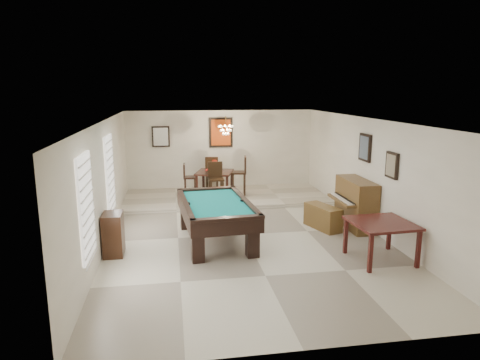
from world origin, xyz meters
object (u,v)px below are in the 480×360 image
object	(u,v)px
dining_chair_south	(216,182)
chandelier	(226,126)
flower_vase	(214,163)
dining_chair_east	(239,176)
dining_chair_west	(190,180)
square_table	(380,241)
pool_table	(216,222)
dining_table	(215,181)
piano_bench	(323,217)
apothecary_chest	(113,234)
upright_piano	(350,204)
dining_chair_north	(212,173)

from	to	relation	value
dining_chair_south	chandelier	xyz separation A→B (m)	(0.37, 0.64, 1.52)
flower_vase	dining_chair_east	distance (m)	0.82
dining_chair_east	dining_chair_west	bearing A→B (deg)	-84.41
dining_chair_west	dining_chair_east	size ratio (longest dim) A/B	0.83
flower_vase	dining_chair_south	bearing A→B (deg)	-92.65
square_table	dining_chair_west	world-z (taller)	dining_chair_west
pool_table	dining_chair_west	xyz separation A→B (m)	(-0.39, 3.69, 0.18)
dining_table	flower_vase	bearing A→B (deg)	180.00
dining_table	piano_bench	bearing A→B (deg)	-54.81
piano_bench	apothecary_chest	xyz separation A→B (m)	(-4.70, -0.92, 0.15)
square_table	dining_table	xyz separation A→B (m)	(-2.68, 5.22, 0.16)
dining_table	dining_chair_south	size ratio (longest dim) A/B	0.92
flower_vase	chandelier	bearing A→B (deg)	-21.65
piano_bench	dining_chair_south	bearing A→B (deg)	133.33
pool_table	apothecary_chest	bearing A→B (deg)	-172.36
dining_table	dining_chair_west	world-z (taller)	dining_chair_west
square_table	dining_chair_west	xyz separation A→B (m)	(-3.41, 5.25, 0.22)
upright_piano	flower_vase	size ratio (longest dim) A/B	5.64
pool_table	dining_chair_north	world-z (taller)	dining_chair_north
upright_piano	dining_chair_south	xyz separation A→B (m)	(-2.95, 2.45, 0.10)
flower_vase	dining_chair_west	world-z (taller)	flower_vase
flower_vase	dining_chair_north	bearing A→B (deg)	90.51
square_table	dining_chair_north	size ratio (longest dim) A/B	1.04
apothecary_chest	dining_chair_east	world-z (taller)	dining_chair_east
dining_chair_south	dining_chair_east	distance (m)	1.06
dining_chair_east	square_table	bearing A→B (deg)	28.50
dining_chair_north	chandelier	bearing A→B (deg)	118.42
pool_table	chandelier	world-z (taller)	chandelier
square_table	dining_chair_east	bearing A→B (deg)	110.61
upright_piano	piano_bench	distance (m)	0.73
piano_bench	apothecary_chest	bearing A→B (deg)	-168.97
pool_table	flower_vase	xyz separation A→B (m)	(0.35, 3.66, 0.66)
dining_chair_south	chandelier	distance (m)	1.69
square_table	apothecary_chest	bearing A→B (deg)	167.74
square_table	dining_chair_south	xyz separation A→B (m)	(-2.71, 4.45, 0.30)
flower_vase	dining_chair_east	bearing A→B (deg)	-2.64
pool_table	dining_table	distance (m)	3.68
apothecary_chest	square_table	bearing A→B (deg)	-12.26
piano_bench	dining_chair_west	bearing A→B (deg)	132.88
piano_bench	dining_chair_north	bearing A→B (deg)	119.79
dining_table	dining_chair_south	bearing A→B (deg)	-92.65
upright_piano	apothecary_chest	xyz separation A→B (m)	(-5.37, -0.89, -0.15)
pool_table	dining_chair_south	distance (m)	2.92
piano_bench	flower_vase	bearing A→B (deg)	125.19
dining_table	chandelier	size ratio (longest dim) A/B	1.72
dining_table	dining_chair_west	bearing A→B (deg)	178.03
square_table	flower_vase	bearing A→B (deg)	117.13
upright_piano	dining_chair_west	xyz separation A→B (m)	(-3.65, 3.24, 0.03)
dining_table	dining_chair_east	world-z (taller)	dining_chair_east
dining_chair_south	dining_chair_west	distance (m)	1.06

